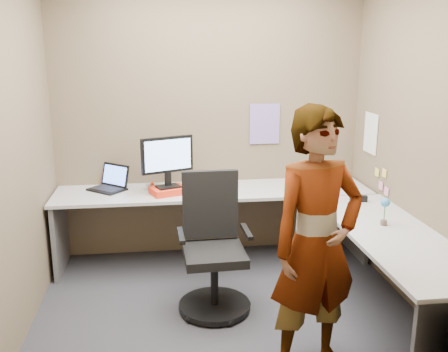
{
  "coord_description": "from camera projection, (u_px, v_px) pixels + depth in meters",
  "views": [
    {
      "loc": [
        -0.49,
        -3.54,
        2.04
      ],
      "look_at": [
        0.01,
        0.25,
        1.05
      ],
      "focal_mm": 40.0,
      "sensor_mm": 36.0,
      "label": 1
    }
  ],
  "objects": [
    {
      "name": "ground",
      "position": [
        227.0,
        311.0,
        3.97
      ],
      "size": [
        3.0,
        3.0,
        0.0
      ],
      "primitive_type": "plane",
      "color": "#29292F",
      "rests_on": "ground"
    },
    {
      "name": "wall_back",
      "position": [
        209.0,
        120.0,
        4.88
      ],
      "size": [
        3.0,
        0.0,
        3.0
      ],
      "primitive_type": "plane",
      "rotation": [
        1.57,
        0.0,
        0.0
      ],
      "color": "brown",
      "rests_on": "ground"
    },
    {
      "name": "wall_right",
      "position": [
        421.0,
        140.0,
        3.82
      ],
      "size": [
        0.0,
        2.7,
        2.7
      ],
      "primitive_type": "plane",
      "rotation": [
        1.57,
        0.0,
        -1.57
      ],
      "color": "brown",
      "rests_on": "ground"
    },
    {
      "name": "wall_left",
      "position": [
        13.0,
        150.0,
        3.44
      ],
      "size": [
        0.0,
        2.7,
        2.7
      ],
      "primitive_type": "plane",
      "rotation": [
        1.57,
        0.0,
        1.57
      ],
      "color": "brown",
      "rests_on": "ground"
    },
    {
      "name": "desk",
      "position": [
        272.0,
        223.0,
        4.25
      ],
      "size": [
        2.98,
        2.58,
        0.73
      ],
      "color": "#A4A4A4",
      "rests_on": "ground"
    },
    {
      "name": "paper_ream",
      "position": [
        168.0,
        191.0,
        4.58
      ],
      "size": [
        0.37,
        0.32,
        0.06
      ],
      "primitive_type": "cube",
      "rotation": [
        0.0,
        0.0,
        0.37
      ],
      "color": "red",
      "rests_on": "desk"
    },
    {
      "name": "monitor",
      "position": [
        167.0,
        158.0,
        4.52
      ],
      "size": [
        0.47,
        0.23,
        0.47
      ],
      "rotation": [
        0.0,
        0.0,
        0.37
      ],
      "color": "black",
      "rests_on": "paper_ream"
    },
    {
      "name": "laptop",
      "position": [
        111.0,
        183.0,
        4.73
      ],
      "size": [
        0.42,
        0.41,
        0.23
      ],
      "rotation": [
        0.0,
        0.0,
        -0.71
      ],
      "color": "black",
      "rests_on": "desk"
    },
    {
      "name": "trackball_mouse",
      "position": [
        152.0,
        186.0,
        4.74
      ],
      "size": [
        0.12,
        0.08,
        0.07
      ],
      "color": "#B7B7BC",
      "rests_on": "desk"
    },
    {
      "name": "origami",
      "position": [
        206.0,
        191.0,
        4.56
      ],
      "size": [
        0.1,
        0.1,
        0.06
      ],
      "primitive_type": "cone",
      "color": "white",
      "rests_on": "desk"
    },
    {
      "name": "stapler",
      "position": [
        359.0,
        199.0,
        4.35
      ],
      "size": [
        0.15,
        0.06,
        0.05
      ],
      "primitive_type": "cube",
      "rotation": [
        0.0,
        0.0,
        -0.16
      ],
      "color": "black",
      "rests_on": "desk"
    },
    {
      "name": "flower",
      "position": [
        385.0,
        207.0,
        3.75
      ],
      "size": [
        0.07,
        0.07,
        0.22
      ],
      "color": "brown",
      "rests_on": "desk"
    },
    {
      "name": "calendar_purple",
      "position": [
        265.0,
        124.0,
        4.95
      ],
      "size": [
        0.3,
        0.01,
        0.4
      ],
      "primitive_type": "cube",
      "color": "#846BB7",
      "rests_on": "wall_back"
    },
    {
      "name": "calendar_white",
      "position": [
        371.0,
        133.0,
        4.71
      ],
      "size": [
        0.01,
        0.28,
        0.38
      ],
      "primitive_type": "cube",
      "color": "white",
      "rests_on": "wall_right"
    },
    {
      "name": "sticky_note_a",
      "position": [
        384.0,
        173.0,
        4.44
      ],
      "size": [
        0.01,
        0.07,
        0.07
      ],
      "primitive_type": "cube",
      "color": "#F2E059",
      "rests_on": "wall_right"
    },
    {
      "name": "sticky_note_b",
      "position": [
        381.0,
        186.0,
        4.53
      ],
      "size": [
        0.01,
        0.07,
        0.07
      ],
      "primitive_type": "cube",
      "color": "pink",
      "rests_on": "wall_right"
    },
    {
      "name": "sticky_note_c",
      "position": [
        386.0,
        191.0,
        4.41
      ],
      "size": [
        0.01,
        0.07,
        0.07
      ],
      "primitive_type": "cube",
      "color": "pink",
      "rests_on": "wall_right"
    },
    {
      "name": "sticky_note_d",
      "position": [
        377.0,
        172.0,
        4.6
      ],
      "size": [
        0.01,
        0.07,
        0.07
      ],
      "primitive_type": "cube",
      "color": "#F2E059",
      "rests_on": "wall_right"
    },
    {
      "name": "office_chair",
      "position": [
        213.0,
        256.0,
        3.94
      ],
      "size": [
        0.57,
        0.57,
        1.08
      ],
      "rotation": [
        0.0,
        0.0,
        0.03
      ],
      "color": "black",
      "rests_on": "ground"
    },
    {
      "name": "person",
      "position": [
        316.0,
        244.0,
        3.07
      ],
      "size": [
        0.72,
        0.57,
        1.72
      ],
      "primitive_type": "imported",
      "rotation": [
        0.0,
        0.0,
        0.28
      ],
      "color": "#999399",
      "rests_on": "ground"
    }
  ]
}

